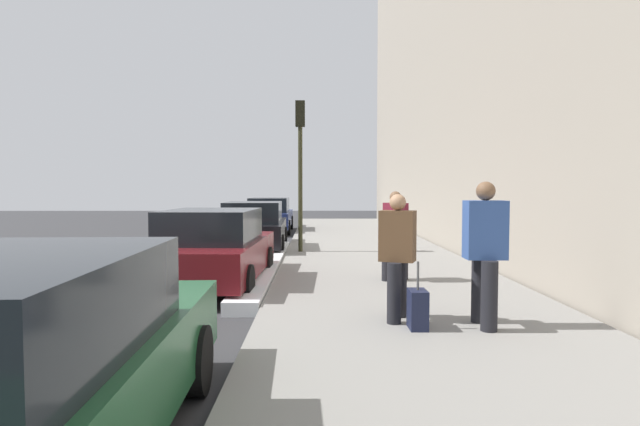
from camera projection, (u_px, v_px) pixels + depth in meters
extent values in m
plane|color=#333335|center=(256.00, 251.00, 15.46)|extent=(56.00, 56.00, 0.00)
cube|color=gray|center=(363.00, 248.00, 15.48)|extent=(28.00, 4.60, 0.15)
cube|color=#9E9384|center=(455.00, 3.00, 15.15)|extent=(32.00, 0.80, 15.00)
cube|color=gold|center=(152.00, 251.00, 15.43)|extent=(28.00, 0.14, 0.01)
cube|color=white|center=(268.00, 266.00, 11.73)|extent=(8.61, 0.56, 0.22)
cylinder|color=black|center=(10.00, 363.00, 4.57)|extent=(0.65, 0.24, 0.64)
cylinder|color=black|center=(196.00, 360.00, 4.64)|extent=(0.65, 0.24, 0.64)
cube|color=#1E512D|center=(18.00, 395.00, 3.20)|extent=(4.57, 1.96, 0.64)
cylinder|color=black|center=(190.00, 261.00, 11.03)|extent=(0.65, 0.24, 0.64)
cylinder|color=black|center=(267.00, 261.00, 10.98)|extent=(0.65, 0.24, 0.64)
cylinder|color=black|center=(147.00, 283.00, 8.47)|extent=(0.65, 0.24, 0.64)
cylinder|color=black|center=(246.00, 283.00, 8.42)|extent=(0.65, 0.24, 0.64)
cube|color=maroon|center=(214.00, 257.00, 9.71)|extent=(4.21, 1.95, 0.64)
cube|color=black|center=(211.00, 226.00, 9.47)|extent=(2.21, 1.68, 0.60)
cylinder|color=black|center=(233.00, 237.00, 16.58)|extent=(0.65, 0.24, 0.64)
cylinder|color=black|center=(284.00, 237.00, 16.64)|extent=(0.65, 0.24, 0.64)
cylinder|color=black|center=(219.00, 246.00, 13.90)|extent=(0.65, 0.24, 0.64)
cylinder|color=black|center=(280.00, 246.00, 13.96)|extent=(0.65, 0.24, 0.64)
cube|color=black|center=(254.00, 232.00, 15.26)|extent=(4.37, 1.92, 0.64)
cube|color=black|center=(254.00, 212.00, 15.01)|extent=(2.29, 1.66, 0.60)
cylinder|color=black|center=(255.00, 223.00, 23.40)|extent=(0.64, 0.23, 0.64)
cylinder|color=black|center=(291.00, 223.00, 23.43)|extent=(0.64, 0.23, 0.64)
cylinder|color=black|center=(246.00, 228.00, 20.46)|extent=(0.64, 0.23, 0.64)
cylinder|color=black|center=(288.00, 228.00, 20.49)|extent=(0.64, 0.23, 0.64)
cube|color=navy|center=(270.00, 219.00, 21.93)|extent=(4.77, 1.84, 0.64)
cube|color=black|center=(269.00, 205.00, 21.67)|extent=(2.49, 1.62, 0.60)
cylinder|color=black|center=(387.00, 260.00, 9.57)|extent=(0.19, 0.19, 0.80)
cylinder|color=black|center=(403.00, 259.00, 9.72)|extent=(0.19, 0.19, 0.80)
cube|color=maroon|center=(395.00, 221.00, 9.61)|extent=(0.54, 0.45, 0.68)
sphere|color=brown|center=(396.00, 197.00, 9.59)|extent=(0.22, 0.22, 0.22)
cylinder|color=black|center=(489.00, 296.00, 6.19)|extent=(0.20, 0.20, 0.87)
cylinder|color=black|center=(479.00, 289.00, 6.59)|extent=(0.20, 0.20, 0.87)
cube|color=#335193|center=(485.00, 230.00, 6.35)|extent=(0.32, 0.51, 0.74)
sphere|color=brown|center=(486.00, 191.00, 6.33)|extent=(0.24, 0.24, 0.24)
cylinder|color=black|center=(400.00, 288.00, 6.88)|extent=(0.19, 0.19, 0.79)
cylinder|color=black|center=(394.00, 293.00, 6.54)|extent=(0.19, 0.19, 0.79)
cube|color=brown|center=(397.00, 236.00, 6.67)|extent=(0.43, 0.53, 0.67)
sphere|color=tan|center=(398.00, 202.00, 6.65)|extent=(0.22, 0.22, 0.22)
cylinder|color=#2D2D19|center=(300.00, 189.00, 13.98)|extent=(0.12, 0.12, 3.48)
cube|color=black|center=(300.00, 114.00, 13.88)|extent=(0.26, 0.26, 0.70)
sphere|color=red|center=(300.00, 107.00, 14.02)|extent=(0.14, 0.14, 0.14)
sphere|color=orange|center=(300.00, 115.00, 14.03)|extent=(0.14, 0.14, 0.14)
sphere|color=green|center=(300.00, 123.00, 14.04)|extent=(0.14, 0.14, 0.14)
cube|color=#191E38|center=(418.00, 309.00, 6.29)|extent=(0.34, 0.22, 0.49)
cylinder|color=#4C4C4C|center=(418.00, 276.00, 6.27)|extent=(0.03, 0.03, 0.36)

